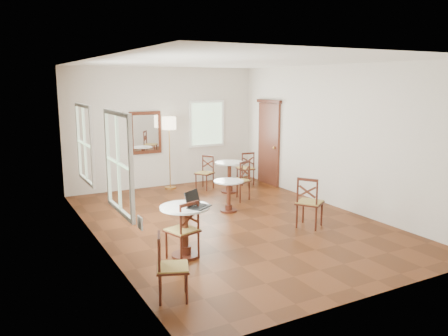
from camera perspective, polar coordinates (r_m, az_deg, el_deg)
name	(u,v)px	position (r m, az deg, el deg)	size (l,w,h in m)	color
ground	(231,222)	(8.71, 0.95, -6.80)	(7.00, 7.00, 0.00)	#4F240D
room_shell	(222,122)	(8.55, -0.27, 5.80)	(5.02, 7.02, 3.01)	beige
cafe_table_near	(185,226)	(6.92, -4.94, -7.27)	(0.76, 0.76, 0.80)	#441B11
cafe_table_mid	(229,192)	(9.29, 0.60, -3.10)	(0.62, 0.62, 0.65)	#441B11
cafe_table_back	(229,174)	(10.87, 0.68, -0.72)	(0.70, 0.70, 0.74)	#441B11
chair_near_a	(183,230)	(6.85, -5.17, -7.83)	(0.53, 0.53, 0.91)	#441B11
chair_near_b	(171,267)	(5.67, -6.74, -12.32)	(0.50, 0.50, 0.85)	#441B11
chair_mid_a	(240,181)	(10.15, 1.98, -1.60)	(0.55, 0.55, 0.91)	#441B11
chair_mid_b	(309,202)	(8.41, 10.75, -4.28)	(0.61, 0.61, 0.95)	#441B11
chair_back_a	(246,168)	(11.73, 2.78, -0.02)	(0.44, 0.44, 0.86)	#441B11
chair_back_b	(205,173)	(11.24, -2.41, -0.58)	(0.52, 0.52, 0.83)	#441B11
floor_lamp	(169,128)	(11.21, -6.97, 5.05)	(0.35, 0.35, 1.80)	#BF8C3F
laptop	(196,203)	(6.76, -3.53, -4.45)	(0.43, 0.41, 0.24)	black
mouse	(185,205)	(6.82, -5.01, -4.72)	(0.09, 0.06, 0.03)	black
navy_mug	(190,199)	(7.01, -4.31, -3.99)	(0.13, 0.09, 0.10)	#111639
water_glass	(194,205)	(6.67, -3.82, -4.69)	(0.07, 0.07, 0.11)	white
power_adapter	(185,263)	(6.80, -5.01, -11.89)	(0.10, 0.06, 0.04)	black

